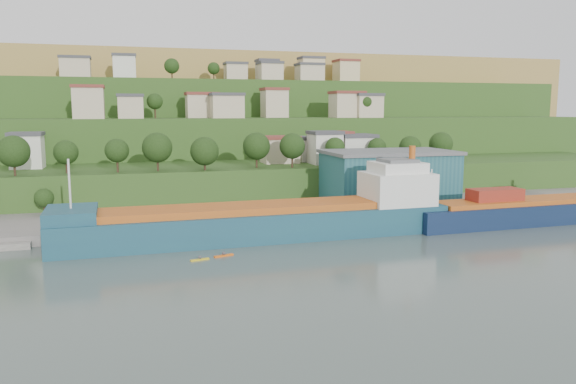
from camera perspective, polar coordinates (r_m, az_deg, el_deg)
name	(u,v)px	position (r m, az deg, el deg)	size (l,w,h in m)	color
ground	(239,254)	(97.80, -5.01, -6.25)	(500.00, 500.00, 0.00)	#44534E
quay	(300,218)	(129.15, 1.28, -2.63)	(220.00, 26.00, 4.00)	slate
hillside	(167,164)	(263.40, -12.21, 2.83)	(360.00, 210.24, 96.00)	#284719
cargo_ship_near	(271,222)	(108.57, -1.74, -3.07)	(75.91, 13.12, 19.47)	navy
cargo_ship_far	(540,211)	(135.80, 24.24, -1.76)	(58.13, 10.88, 15.74)	#0D1D39
warehouse	(388,176)	(139.35, 10.17, 1.56)	(31.27, 19.45, 12.80)	#1E505A
kayak_orange	(224,255)	(96.20, -6.55, -6.36)	(3.51, 1.54, 0.87)	orange
kayak_yellow	(200,259)	(94.29, -8.95, -6.73)	(3.22, 1.22, 0.79)	gold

